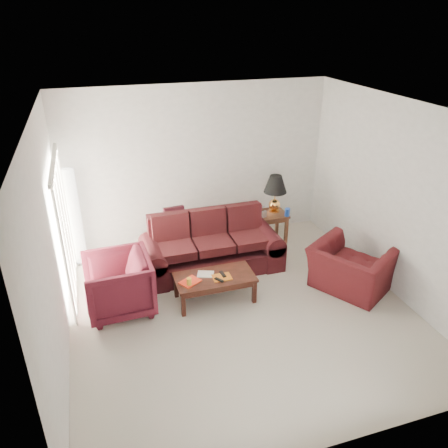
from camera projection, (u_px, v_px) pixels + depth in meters
name	position (u px, v px, depth m)	size (l,w,h in m)	color
floor	(241.00, 309.00, 6.68)	(5.00, 5.00, 0.00)	beige
blinds	(64.00, 231.00, 6.66)	(0.10, 2.00, 2.16)	silver
sofa	(212.00, 244.00, 7.51)	(2.40, 1.03, 0.98)	black
throw_pillow	(174.00, 217.00, 7.95)	(0.38, 0.11, 0.38)	black
end_table	(271.00, 226.00, 8.57)	(0.54, 0.54, 0.58)	#542D1D
table_lamp	(275.00, 194.00, 8.35)	(0.44, 0.44, 0.74)	#E69D48
clock	(263.00, 214.00, 8.23)	(0.13, 0.04, 0.13)	silver
blue_canister	(287.00, 212.00, 8.29)	(0.10, 0.10, 0.16)	#1B46B3
picture_frame	(260.00, 207.00, 8.50)	(0.13, 0.02, 0.16)	#B6B7BA
floor_lamp	(74.00, 217.00, 7.55)	(0.29, 0.29, 1.78)	white
armchair_left	(118.00, 285.00, 6.48)	(0.95, 0.98, 0.89)	#46101A
armchair_right	(351.00, 268.00, 7.01)	(1.17, 1.02, 0.76)	#3E0E11
coffee_table	(215.00, 288.00, 6.80)	(1.23, 0.61, 0.43)	black
magazine_red	(190.00, 282.00, 6.56)	(0.30, 0.22, 0.02)	red
magazine_white	(206.00, 274.00, 6.75)	(0.25, 0.19, 0.01)	white
magazine_orange	(222.00, 277.00, 6.67)	(0.29, 0.22, 0.02)	#C06016
remote_a	(219.00, 280.00, 6.57)	(0.05, 0.16, 0.02)	black
remote_b	(223.00, 274.00, 6.72)	(0.05, 0.17, 0.02)	black
yellow_glass	(189.00, 282.00, 6.46)	(0.07, 0.07, 0.13)	yellow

